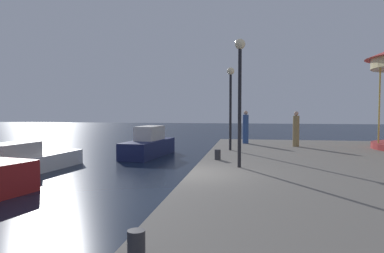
# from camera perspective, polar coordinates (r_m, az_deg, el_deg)

# --- Properties ---
(ground_plane) EXTENTS (120.00, 120.00, 0.00)m
(ground_plane) POSITION_cam_1_polar(r_m,az_deg,el_deg) (11.50, -0.42, -11.31)
(ground_plane) COLOR black
(motorboat_white) EXTENTS (2.37, 5.37, 1.38)m
(motorboat_white) POSITION_cam_1_polar(r_m,az_deg,el_deg) (17.58, -24.67, -4.94)
(motorboat_white) COLOR white
(motorboat_white) RESTS_ON ground
(motorboat_navy) EXTENTS (2.23, 5.08, 1.79)m
(motorboat_navy) POSITION_cam_1_polar(r_m,az_deg,el_deg) (21.47, -6.96, -2.94)
(motorboat_navy) COLOR #19214C
(motorboat_navy) RESTS_ON ground
(lamp_post_near_edge) EXTENTS (0.36, 0.36, 4.39)m
(lamp_post_near_edge) POSITION_cam_1_polar(r_m,az_deg,el_deg) (12.33, 7.66, 7.38)
(lamp_post_near_edge) COLOR black
(lamp_post_near_edge) RESTS_ON quay_dock
(lamp_post_mid_promenade) EXTENTS (0.36, 0.36, 4.03)m
(lamp_post_mid_promenade) POSITION_cam_1_polar(r_m,az_deg,el_deg) (17.45, 6.19, 5.32)
(lamp_post_mid_promenade) COLOR black
(lamp_post_mid_promenade) RESTS_ON quay_dock
(bollard_south) EXTENTS (0.24, 0.24, 0.40)m
(bollard_south) POSITION_cam_1_polar(r_m,az_deg,el_deg) (14.19, 4.13, -4.51)
(bollard_south) COLOR #2D2D33
(bollard_south) RESTS_ON quay_dock
(bollard_center) EXTENTS (0.24, 0.24, 0.40)m
(bollard_center) POSITION_cam_1_polar(r_m,az_deg,el_deg) (5.02, -8.91, -18.28)
(bollard_center) COLOR #2D2D33
(bollard_center) RESTS_ON quay_dock
(person_near_carousel) EXTENTS (0.34, 0.34, 1.92)m
(person_near_carousel) POSITION_cam_1_polar(r_m,az_deg,el_deg) (21.05, 8.58, -0.24)
(person_near_carousel) COLOR #2D4C8C
(person_near_carousel) RESTS_ON quay_dock
(person_mid_promenade) EXTENTS (0.34, 0.34, 1.89)m
(person_mid_promenade) POSITION_cam_1_polar(r_m,az_deg,el_deg) (19.88, 16.32, -0.53)
(person_mid_promenade) COLOR #937A4C
(person_mid_promenade) RESTS_ON quay_dock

